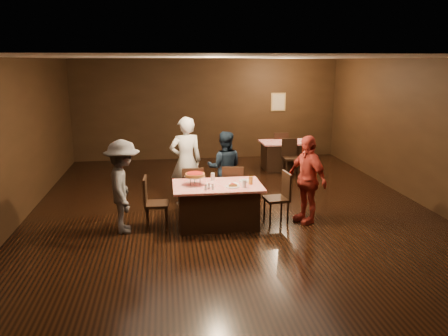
{
  "coord_description": "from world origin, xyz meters",
  "views": [
    {
      "loc": [
        -1.28,
        -8.2,
        2.95
      ],
      "look_at": [
        -0.22,
        -0.39,
        1.0
      ],
      "focal_mm": 35.0,
      "sensor_mm": 36.0,
      "label": 1
    }
  ],
  "objects": [
    {
      "name": "back_table",
      "position": [
        1.97,
        3.32,
        0.39
      ],
      "size": [
        1.3,
        0.9,
        0.77
      ],
      "primitive_type": "cube",
      "color": "#AD0B19",
      "rests_on": "ground"
    },
    {
      "name": "diner_grey_knit",
      "position": [
        -2.03,
        -0.76,
        0.82
      ],
      "size": [
        0.71,
        1.11,
        1.64
      ],
      "primitive_type": "imported",
      "rotation": [
        0.0,
        0.0,
        1.67
      ],
      "color": "#505054",
      "rests_on": "ground"
    },
    {
      "name": "napkin_center",
      "position": [
        -0.08,
        -0.69,
        0.77
      ],
      "size": [
        0.19,
        0.19,
        0.01
      ],
      "primitive_type": "cube",
      "rotation": [
        0.0,
        0.0,
        0.21
      ],
      "color": "white",
      "rests_on": "main_table"
    },
    {
      "name": "main_table",
      "position": [
        -0.38,
        -0.69,
        0.39
      ],
      "size": [
        1.6,
        1.0,
        0.77
      ],
      "primitive_type": "cube",
      "color": "red",
      "rests_on": "ground"
    },
    {
      "name": "glass_amber",
      "position": [
        0.22,
        -0.74,
        0.84
      ],
      "size": [
        0.08,
        0.08,
        0.14
      ],
      "primitive_type": "cylinder",
      "color": "#BF7F26",
      "rests_on": "main_table"
    },
    {
      "name": "glass_front_right",
      "position": [
        0.07,
        -0.94,
        0.84
      ],
      "size": [
        0.08,
        0.08,
        0.14
      ],
      "primitive_type": "cylinder",
      "color": "silver",
      "rests_on": "main_table"
    },
    {
      "name": "chair_back_far",
      "position": [
        1.97,
        3.92,
        0.47
      ],
      "size": [
        0.45,
        0.45,
        0.95
      ],
      "primitive_type": "cube",
      "rotation": [
        0.0,
        0.0,
        3.21
      ],
      "color": "black",
      "rests_on": "ground"
    },
    {
      "name": "plate_with_slice",
      "position": [
        -0.13,
        -0.87,
        0.8
      ],
      "size": [
        0.25,
        0.25,
        0.06
      ],
      "color": "white",
      "rests_on": "main_table"
    },
    {
      "name": "glass_back",
      "position": [
        -0.43,
        -0.39,
        0.84
      ],
      "size": [
        0.08,
        0.08,
        0.14
      ],
      "primitive_type": "cylinder",
      "color": "silver",
      "rests_on": "main_table"
    },
    {
      "name": "chair_back_near",
      "position": [
        1.97,
        2.62,
        0.47
      ],
      "size": [
        0.43,
        0.43,
        0.95
      ],
      "primitive_type": "cube",
      "rotation": [
        0.0,
        0.0,
        0.02
      ],
      "color": "black",
      "rests_on": "ground"
    },
    {
      "name": "chair_end_right",
      "position": [
        0.72,
        -0.69,
        0.47
      ],
      "size": [
        0.46,
        0.46,
        0.95
      ],
      "primitive_type": "cube",
      "rotation": [
        0.0,
        0.0,
        -1.48
      ],
      "color": "black",
      "rests_on": "ground"
    },
    {
      "name": "chair_end_left",
      "position": [
        -1.48,
        -0.69,
        0.47
      ],
      "size": [
        0.43,
        0.43,
        0.95
      ],
      "primitive_type": "cube",
      "rotation": [
        0.0,
        0.0,
        1.54
      ],
      "color": "black",
      "rests_on": "ground"
    },
    {
      "name": "napkin_left",
      "position": [
        -0.53,
        -0.74,
        0.77
      ],
      "size": [
        0.21,
        0.21,
        0.01
      ],
      "primitive_type": "cube",
      "rotation": [
        0.0,
        0.0,
        -0.35
      ],
      "color": "white",
      "rests_on": "main_table"
    },
    {
      "name": "diner_white_jacket",
      "position": [
        -0.88,
        0.6,
        0.92
      ],
      "size": [
        0.74,
        0.56,
        1.85
      ],
      "primitive_type": "imported",
      "rotation": [
        0.0,
        0.0,
        3.32
      ],
      "color": "silver",
      "rests_on": "ground"
    },
    {
      "name": "condiments",
      "position": [
        -0.56,
        -0.97,
        0.82
      ],
      "size": [
        0.17,
        0.1,
        0.09
      ],
      "color": "silver",
      "rests_on": "main_table"
    },
    {
      "name": "chair_far_left",
      "position": [
        -0.78,
        0.06,
        0.47
      ],
      "size": [
        0.43,
        0.43,
        0.95
      ],
      "primitive_type": "cube",
      "rotation": [
        0.0,
        0.0,
        3.12
      ],
      "color": "black",
      "rests_on": "ground"
    },
    {
      "name": "plate_empty",
      "position": [
        0.17,
        -0.54,
        0.78
      ],
      "size": [
        0.25,
        0.25,
        0.01
      ],
      "primitive_type": "cylinder",
      "color": "white",
      "rests_on": "main_table"
    },
    {
      "name": "room",
      "position": [
        0.0,
        0.01,
        2.14
      ],
      "size": [
        10.0,
        10.04,
        3.02
      ],
      "color": "black",
      "rests_on": "ground"
    },
    {
      "name": "chair_far_right",
      "position": [
        0.02,
        0.06,
        0.47
      ],
      "size": [
        0.49,
        0.49,
        0.95
      ],
      "primitive_type": "cube",
      "rotation": [
        0.0,
        0.0,
        2.97
      ],
      "color": "black",
      "rests_on": "ground"
    },
    {
      "name": "diner_navy_hoodie",
      "position": [
        -0.07,
        0.6,
        0.76
      ],
      "size": [
        0.83,
        0.7,
        1.53
      ],
      "primitive_type": "imported",
      "rotation": [
        0.0,
        0.0,
        2.97
      ],
      "color": "black",
      "rests_on": "ground"
    },
    {
      "name": "diner_red_shirt",
      "position": [
        1.28,
        -0.72,
        0.82
      ],
      "size": [
        0.75,
        1.04,
        1.64
      ],
      "primitive_type": "imported",
      "rotation": [
        0.0,
        0.0,
        -1.16
      ],
      "color": "#AC3227",
      "rests_on": "ground"
    },
    {
      "name": "pizza_stand",
      "position": [
        -0.78,
        -0.64,
        0.95
      ],
      "size": [
        0.38,
        0.38,
        0.22
      ],
      "color": "black",
      "rests_on": "main_table"
    }
  ]
}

